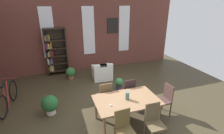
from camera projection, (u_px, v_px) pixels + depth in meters
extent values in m
plane|color=#3F3623|center=(117.00, 112.00, 5.13)|extent=(10.03, 10.03, 0.00)
cube|color=brown|center=(89.00, 34.00, 7.96)|extent=(8.69, 0.12, 3.39)
cube|color=white|center=(48.00, 33.00, 7.29)|extent=(0.55, 0.02, 2.20)
cube|color=white|center=(89.00, 31.00, 7.84)|extent=(0.55, 0.02, 2.20)
cube|color=white|center=(124.00, 29.00, 8.39)|extent=(0.55, 0.02, 2.20)
cube|color=#896748|center=(127.00, 100.00, 4.45)|extent=(1.69, 1.05, 0.04)
cylinder|color=#896748|center=(105.00, 128.00, 3.98)|extent=(0.07, 0.07, 0.70)
cylinder|color=#896748|center=(159.00, 115.00, 4.43)|extent=(0.07, 0.07, 0.70)
cylinder|color=#896748|center=(96.00, 108.00, 4.73)|extent=(0.07, 0.07, 0.70)
cylinder|color=#896748|center=(143.00, 99.00, 5.18)|extent=(0.07, 0.07, 0.70)
cylinder|color=#4C7266|center=(127.00, 96.00, 4.40)|extent=(0.11, 0.11, 0.21)
cylinder|color=silver|center=(111.00, 105.00, 4.16)|extent=(0.04, 0.04, 0.03)
cube|color=brown|center=(126.00, 133.00, 3.70)|extent=(0.42, 0.42, 0.04)
cube|color=brown|center=(122.00, 119.00, 3.77)|extent=(0.38, 0.05, 0.50)
cylinder|color=brown|center=(129.00, 134.00, 4.01)|extent=(0.04, 0.04, 0.43)
cube|color=brown|center=(155.00, 125.00, 3.93)|extent=(0.41, 0.41, 0.04)
cube|color=brown|center=(152.00, 112.00, 4.00)|extent=(0.38, 0.04, 0.50)
cylinder|color=brown|center=(144.00, 130.00, 4.13)|extent=(0.04, 0.04, 0.43)
cylinder|color=brown|center=(157.00, 127.00, 4.23)|extent=(0.04, 0.04, 0.43)
cube|color=brown|center=(104.00, 96.00, 5.16)|extent=(0.41, 0.41, 0.04)
cube|color=brown|center=(106.00, 92.00, 4.90)|extent=(0.38, 0.04, 0.50)
cylinder|color=brown|center=(108.00, 98.00, 5.46)|extent=(0.04, 0.04, 0.43)
cylinder|color=brown|center=(97.00, 101.00, 5.34)|extent=(0.04, 0.04, 0.43)
cylinder|color=brown|center=(112.00, 104.00, 5.14)|extent=(0.04, 0.04, 0.43)
cylinder|color=brown|center=(101.00, 107.00, 5.02)|extent=(0.04, 0.04, 0.43)
cube|color=#442F2A|center=(162.00, 101.00, 4.89)|extent=(0.42, 0.42, 0.04)
cube|color=#442F2A|center=(168.00, 92.00, 4.87)|extent=(0.05, 0.38, 0.50)
cylinder|color=#442F2A|center=(153.00, 106.00, 5.07)|extent=(0.04, 0.04, 0.43)
cylinder|color=#442F2A|center=(160.00, 113.00, 4.76)|extent=(0.04, 0.04, 0.43)
cylinder|color=#442F2A|center=(163.00, 103.00, 5.20)|extent=(0.04, 0.04, 0.43)
cylinder|color=#442F2A|center=(170.00, 110.00, 4.88)|extent=(0.04, 0.04, 0.43)
cube|color=#2F1F21|center=(127.00, 92.00, 5.39)|extent=(0.41, 0.41, 0.04)
cube|color=#2F1F21|center=(130.00, 88.00, 5.13)|extent=(0.38, 0.04, 0.50)
cylinder|color=#2F1F21|center=(129.00, 95.00, 5.69)|extent=(0.04, 0.04, 0.43)
cylinder|color=#2F1F21|center=(119.00, 96.00, 5.57)|extent=(0.04, 0.04, 0.43)
cylinder|color=#2F1F21|center=(134.00, 100.00, 5.37)|extent=(0.04, 0.04, 0.43)
cylinder|color=#2F1F21|center=(124.00, 102.00, 5.26)|extent=(0.04, 0.04, 0.43)
cube|color=#2D2319|center=(46.00, 53.00, 7.36)|extent=(0.04, 0.32, 2.11)
cube|color=#2D2319|center=(67.00, 51.00, 7.62)|extent=(0.04, 0.32, 2.11)
cube|color=#2D2319|center=(56.00, 51.00, 7.63)|extent=(0.92, 0.01, 2.11)
cube|color=#2D2319|center=(59.00, 70.00, 7.81)|extent=(0.88, 0.32, 0.04)
cube|color=#B22D28|center=(49.00, 69.00, 7.65)|extent=(0.03, 0.17, 0.20)
cube|color=gold|center=(50.00, 68.00, 7.64)|extent=(0.03, 0.25, 0.29)
cube|color=gold|center=(51.00, 68.00, 7.66)|extent=(0.03, 0.25, 0.28)
cube|color=white|center=(52.00, 68.00, 7.67)|extent=(0.03, 0.26, 0.27)
cube|color=orange|center=(53.00, 68.00, 7.69)|extent=(0.05, 0.21, 0.27)
cube|color=#2D2319|center=(58.00, 63.00, 7.68)|extent=(0.88, 0.32, 0.04)
cube|color=white|center=(48.00, 61.00, 7.51)|extent=(0.05, 0.27, 0.25)
cube|color=#4C4C51|center=(49.00, 61.00, 7.53)|extent=(0.03, 0.19, 0.21)
cube|color=#33724C|center=(50.00, 62.00, 7.55)|extent=(0.04, 0.21, 0.17)
cube|color=#8C4C8C|center=(51.00, 61.00, 7.55)|extent=(0.03, 0.25, 0.24)
cube|color=#8C4C8C|center=(52.00, 60.00, 7.56)|extent=(0.04, 0.22, 0.27)
cube|color=#2D2319|center=(57.00, 56.00, 7.55)|extent=(0.88, 0.32, 0.04)
cube|color=#284C8C|center=(47.00, 54.00, 7.40)|extent=(0.04, 0.17, 0.16)
cube|color=gold|center=(49.00, 54.00, 7.41)|extent=(0.05, 0.24, 0.19)
cube|color=#8C4C8C|center=(50.00, 53.00, 7.42)|extent=(0.04, 0.17, 0.23)
cube|color=#4C4C51|center=(51.00, 53.00, 7.42)|extent=(0.05, 0.17, 0.29)
cube|color=#B22D28|center=(52.00, 53.00, 7.45)|extent=(0.04, 0.27, 0.23)
cube|color=#2D2319|center=(56.00, 48.00, 7.43)|extent=(0.88, 0.32, 0.04)
cube|color=#B22D28|center=(46.00, 45.00, 7.25)|extent=(0.03, 0.23, 0.27)
cube|color=#8C4C8C|center=(47.00, 46.00, 7.28)|extent=(0.04, 0.23, 0.20)
cube|color=gold|center=(49.00, 46.00, 7.29)|extent=(0.05, 0.21, 0.23)
cube|color=gold|center=(50.00, 46.00, 7.31)|extent=(0.03, 0.17, 0.18)
cube|color=orange|center=(51.00, 45.00, 7.31)|extent=(0.05, 0.18, 0.29)
cube|color=#2D2319|center=(55.00, 40.00, 7.30)|extent=(0.88, 0.32, 0.04)
cube|color=orange|center=(45.00, 38.00, 7.13)|extent=(0.04, 0.20, 0.22)
cube|color=orange|center=(46.00, 38.00, 7.14)|extent=(0.03, 0.18, 0.22)
cube|color=#4C4C51|center=(47.00, 37.00, 7.15)|extent=(0.03, 0.25, 0.25)
cube|color=#33724C|center=(48.00, 37.00, 7.16)|extent=(0.04, 0.26, 0.26)
cube|color=orange|center=(49.00, 37.00, 7.17)|extent=(0.04, 0.18, 0.25)
cube|color=#2D2319|center=(54.00, 28.00, 7.11)|extent=(0.88, 0.32, 0.04)
cube|color=white|center=(102.00, 74.00, 7.36)|extent=(0.86, 0.86, 0.40)
cube|color=white|center=(103.00, 68.00, 6.93)|extent=(0.81, 0.22, 0.35)
cube|color=white|center=(109.00, 67.00, 7.34)|extent=(0.17, 0.73, 0.15)
cube|color=white|center=(94.00, 69.00, 7.18)|extent=(0.17, 0.73, 0.15)
cube|color=black|center=(103.00, 65.00, 6.88)|extent=(0.29, 0.19, 0.08)
torus|color=black|center=(3.00, 107.00, 4.81)|extent=(0.11, 0.70, 0.70)
torus|color=black|center=(13.00, 90.00, 5.72)|extent=(0.11, 0.70, 0.70)
cylinder|color=#B23333|center=(8.00, 95.00, 5.23)|extent=(0.07, 0.32, 0.87)
cylinder|color=#B23333|center=(4.00, 93.00, 5.00)|extent=(0.04, 0.04, 0.45)
cube|color=black|center=(2.00, 86.00, 4.91)|extent=(0.10, 0.21, 0.05)
cylinder|color=#B23333|center=(9.00, 78.00, 5.45)|extent=(0.44, 0.07, 0.02)
cylinder|color=#333338|center=(119.00, 87.00, 6.47)|extent=(0.23, 0.23, 0.18)
sphere|color=#387F42|center=(119.00, 82.00, 6.39)|extent=(0.30, 0.30, 0.30)
cylinder|color=#9E6042|center=(71.00, 77.00, 7.36)|extent=(0.25, 0.25, 0.14)
sphere|color=#2D6B33|center=(71.00, 72.00, 7.28)|extent=(0.41, 0.41, 0.41)
cylinder|color=silver|center=(51.00, 111.00, 5.06)|extent=(0.28, 0.28, 0.15)
sphere|color=#235B2D|center=(50.00, 103.00, 4.96)|extent=(0.49, 0.49, 0.49)
cube|color=black|center=(113.00, 26.00, 8.12)|extent=(0.56, 0.03, 0.72)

